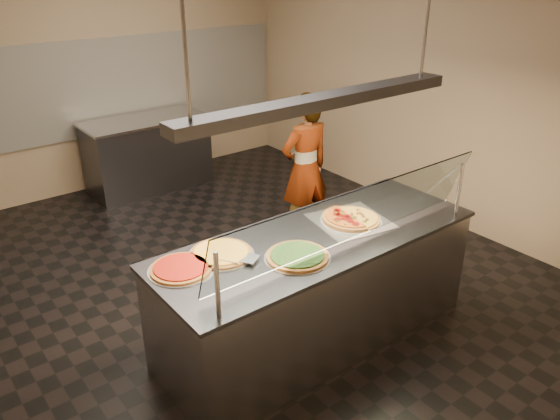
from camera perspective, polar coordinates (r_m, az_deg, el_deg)
ground at (r=5.43m, az=-3.67°, el=-6.46°), size 5.00×6.00×0.02m
wall_back at (r=7.45m, az=-17.62°, el=13.76°), size 5.00×0.02×3.00m
wall_right at (r=6.50m, az=14.96°, el=12.54°), size 0.02×6.00×3.00m
tile_band at (r=7.46m, az=-17.33°, el=12.24°), size 4.90×0.02×1.20m
serving_counter at (r=4.32m, az=3.85°, el=-8.19°), size 2.58×0.94×0.93m
sneeze_guard at (r=3.73m, az=7.66°, el=-0.69°), size 2.34×0.18×0.54m
perforated_tray at (r=4.33m, az=7.36°, el=-1.08°), size 0.64×0.64×0.01m
half_pizza_pepperoni at (r=4.25m, az=6.34°, el=-1.14°), size 0.31×0.49×0.05m
half_pizza_sausage at (r=4.39m, az=8.41°, el=-0.46°), size 0.31×0.49×0.04m
pizza_spinach at (r=3.79m, az=1.80°, el=-4.82°), size 0.47×0.47×0.03m
pizza_cheese at (r=3.85m, az=-6.20°, el=-4.46°), size 0.46×0.46×0.03m
pizza_tomato at (r=3.71m, az=-10.34°, el=-6.02°), size 0.44×0.44×0.03m
pizza_spatula at (r=3.73m, az=-4.52°, el=-5.16°), size 0.27×0.19×0.02m
prep_table at (r=7.38m, az=-13.64°, el=5.76°), size 1.56×0.74×0.93m
worker at (r=5.69m, az=2.63°, el=4.29°), size 0.60×0.40×1.61m
heat_lamp_housing at (r=3.71m, az=4.52°, el=11.27°), size 2.30×0.18×0.08m
lamp_rod_left at (r=3.04m, az=-10.03°, el=18.32°), size 0.02×0.02×1.01m
lamp_rod_right at (r=4.36m, az=15.25°, el=19.87°), size 0.02×0.02×1.01m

